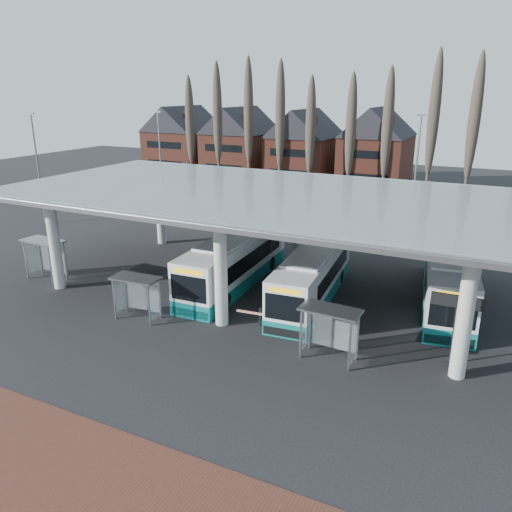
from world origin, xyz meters
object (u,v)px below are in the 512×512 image
at_px(bus_2, 313,276).
at_px(bus_3, 448,277).
at_px(shelter_2, 331,322).
at_px(shelter_1, 138,288).
at_px(bus_1, 236,261).
at_px(shelter_0, 46,250).

distance_m(bus_2, bus_3, 7.98).
bearing_deg(bus_2, bus_3, 17.36).
relative_size(bus_3, shelter_2, 4.21).
relative_size(bus_3, shelter_1, 4.43).
relative_size(bus_1, shelter_0, 3.94).
relative_size(bus_3, shelter_0, 3.99).
relative_size(shelter_0, shelter_2, 1.06).
relative_size(bus_2, shelter_0, 3.74).
bearing_deg(shelter_0, bus_2, 18.75).
distance_m(bus_1, bus_3, 13.08).
bearing_deg(shelter_2, bus_3, 69.34).
bearing_deg(bus_1, shelter_1, -111.44).
relative_size(bus_1, bus_2, 1.06).
relative_size(bus_1, shelter_2, 4.17).
distance_m(bus_2, shelter_0, 17.76).
bearing_deg(bus_1, shelter_2, -40.28).
height_order(bus_2, shelter_2, bus_2).
height_order(bus_1, bus_3, bus_1).
distance_m(bus_3, shelter_2, 10.35).
bearing_deg(shelter_2, shelter_0, 178.14).
distance_m(shelter_0, shelter_2, 20.41).
height_order(bus_3, shelter_2, bus_3).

